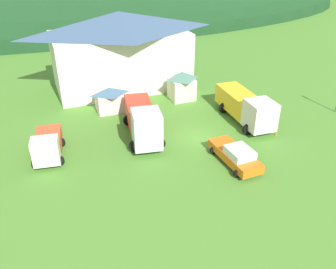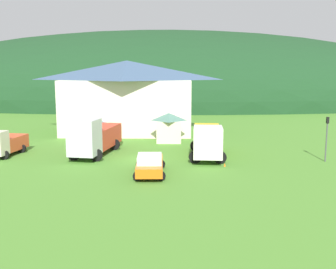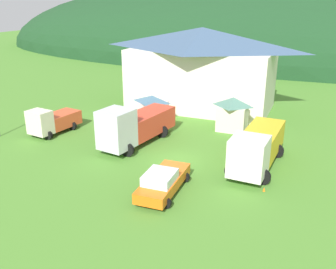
# 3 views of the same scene
# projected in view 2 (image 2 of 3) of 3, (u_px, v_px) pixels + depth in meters

# --- Properties ---
(ground_plane) EXTENTS (200.00, 200.00, 0.00)m
(ground_plane) POSITION_uv_depth(u_px,v_px,m) (142.00, 160.00, 36.60)
(ground_plane) COLOR #4C842D
(forested_hill_backdrop) EXTENTS (143.09, 60.00, 33.50)m
(forested_hill_backdrop) POSITION_uv_depth(u_px,v_px,m) (163.00, 101.00, 100.02)
(forested_hill_backdrop) COLOR #193D1E
(forested_hill_backdrop) RESTS_ON ground
(depot_building) EXTENTS (16.78, 9.04, 8.98)m
(depot_building) POSITION_uv_depth(u_px,v_px,m) (127.00, 96.00, 50.89)
(depot_building) COLOR silver
(depot_building) RESTS_ON ground
(play_shed_cream) EXTENTS (2.86, 2.53, 3.24)m
(play_shed_cream) POSITION_uv_depth(u_px,v_px,m) (169.00, 127.00, 44.99)
(play_shed_cream) COLOR beige
(play_shed_cream) RESTS_ON ground
(play_shed_pink) EXTENTS (3.10, 2.28, 2.66)m
(play_shed_pink) POSITION_uv_depth(u_px,v_px,m) (93.00, 130.00, 44.96)
(play_shed_pink) COLOR beige
(play_shed_pink) RESTS_ON ground
(light_truck_cream) EXTENTS (3.00, 5.25, 2.54)m
(light_truck_cream) POSITION_uv_depth(u_px,v_px,m) (3.00, 143.00, 38.05)
(light_truck_cream) COLOR beige
(light_truck_cream) RESTS_ON ground
(tow_truck_silver) EXTENTS (4.00, 8.71, 3.69)m
(tow_truck_silver) POSITION_uv_depth(u_px,v_px,m) (94.00, 137.00, 38.20)
(tow_truck_silver) COLOR silver
(tow_truck_silver) RESTS_ON ground
(heavy_rig_striped) EXTENTS (3.52, 8.51, 3.19)m
(heavy_rig_striped) POSITION_uv_depth(u_px,v_px,m) (207.00, 139.00, 37.45)
(heavy_rig_striped) COLOR silver
(heavy_rig_striped) RESTS_ON ground
(service_pickup_orange) EXTENTS (2.51, 5.46, 1.66)m
(service_pickup_orange) POSITION_uv_depth(u_px,v_px,m) (150.00, 164.00, 31.47)
(service_pickup_orange) COLOR orange
(service_pickup_orange) RESTS_ON ground
(traffic_light_east) EXTENTS (0.20, 0.32, 3.93)m
(traffic_light_east) POSITION_uv_depth(u_px,v_px,m) (327.00, 134.00, 35.60)
(traffic_light_east) COLOR #4C4C51
(traffic_light_east) RESTS_ON ground
(traffic_cone_near_pickup) EXTENTS (0.36, 0.36, 0.59)m
(traffic_cone_near_pickup) POSITION_uv_depth(u_px,v_px,m) (225.00, 166.00, 34.20)
(traffic_cone_near_pickup) COLOR orange
(traffic_cone_near_pickup) RESTS_ON ground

